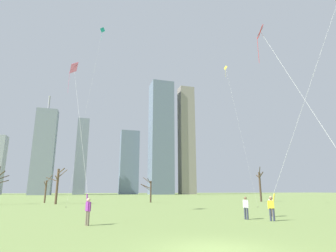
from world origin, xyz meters
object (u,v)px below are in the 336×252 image
object	(u,v)px
kite_flyer_midfield_right_green	(290,150)
bare_tree_left_of_center	(260,185)
distant_kite_high_overhead_teal	(100,44)
bare_tree_far_right_edge	(57,184)
bare_tree_leftmost	(150,190)
bystander_strolling_midfield	(246,207)
distant_kite_drifting_left_yellow	(229,82)
kite_flyer_foreground_right_pink	(83,156)
bare_tree_rightmost	(46,190)
bystander_far_off_by_trees	(271,205)

from	to	relation	value
kite_flyer_midfield_right_green	bare_tree_left_of_center	bearing A→B (deg)	58.81
distant_kite_high_overhead_teal	bare_tree_left_of_center	bearing A→B (deg)	8.77
bare_tree_left_of_center	bare_tree_far_right_edge	bearing A→B (deg)	178.45
kite_flyer_midfield_right_green	bare_tree_leftmost	bearing A→B (deg)	95.56
bystander_strolling_midfield	bare_tree_leftmost	size ratio (longest dim) A/B	0.37
distant_kite_drifting_left_yellow	distant_kite_high_overhead_teal	bearing A→B (deg)	159.87
kite_flyer_foreground_right_pink	distant_kite_high_overhead_teal	size ratio (longest dim) A/B	0.52
kite_flyer_midfield_right_green	distant_kite_drifting_left_yellow	xyz separation A→B (m)	(5.51, 17.52, 12.88)
kite_flyer_midfield_right_green	distant_kite_drifting_left_yellow	bearing A→B (deg)	72.55
bystander_strolling_midfield	bare_tree_far_right_edge	size ratio (longest dim) A/B	0.30
bystander_strolling_midfield	bare_tree_left_of_center	bearing A→B (deg)	53.16
bare_tree_far_right_edge	bare_tree_rightmost	size ratio (longest dim) A/B	1.14
kite_flyer_foreground_right_pink	bare_tree_far_right_edge	distance (m)	26.17
distant_kite_drifting_left_yellow	bare_tree_far_right_edge	xyz separation A→B (m)	(-23.74, 12.66, -14.81)
kite_flyer_foreground_right_pink	bare_tree_leftmost	size ratio (longest dim) A/B	3.38
kite_flyer_midfield_right_green	bare_tree_leftmost	world-z (taller)	kite_flyer_midfield_right_green
bare_tree_leftmost	bare_tree_rightmost	xyz separation A→B (m)	(-17.37, 3.35, -0.01)
bystander_far_off_by_trees	distant_kite_drifting_left_yellow	size ratio (longest dim) A/B	0.08
kite_flyer_midfield_right_green	distant_kite_drifting_left_yellow	distance (m)	22.43
distant_kite_drifting_left_yellow	bare_tree_far_right_edge	size ratio (longest dim) A/B	3.80
distant_kite_high_overhead_teal	bare_tree_left_of_center	xyz separation A→B (m)	(31.02, 4.79, -21.64)
kite_flyer_foreground_right_pink	distant_kite_high_overhead_teal	world-z (taller)	distant_kite_high_overhead_teal
distant_kite_high_overhead_teal	bare_tree_leftmost	world-z (taller)	distant_kite_high_overhead_teal
kite_flyer_foreground_right_pink	distant_kite_drifting_left_yellow	bearing A→B (deg)	33.68
distant_kite_high_overhead_teal	distant_kite_drifting_left_yellow	distance (m)	21.25
distant_kite_drifting_left_yellow	bystander_strolling_midfield	bearing A→B (deg)	-117.63
kite_flyer_foreground_right_pink	bystander_strolling_midfield	world-z (taller)	kite_flyer_foreground_right_pink
bare_tree_leftmost	bare_tree_far_right_edge	xyz separation A→B (m)	(-15.14, -1.58, 0.84)
bystander_strolling_midfield	bare_tree_rightmost	bearing A→B (deg)	118.85
kite_flyer_midfield_right_green	bare_tree_left_of_center	world-z (taller)	kite_flyer_midfield_right_green
kite_flyer_foreground_right_pink	kite_flyer_midfield_right_green	xyz separation A→B (m)	(14.23, -4.36, 0.46)
kite_flyer_foreground_right_pink	distant_kite_drifting_left_yellow	distance (m)	27.21
distant_kite_high_overhead_teal	bare_tree_far_right_edge	distance (m)	23.05
kite_flyer_foreground_right_pink	bystander_strolling_midfield	size ratio (longest dim) A/B	9.13
kite_flyer_foreground_right_pink	bare_tree_rightmost	world-z (taller)	kite_flyer_foreground_right_pink
bare_tree_left_of_center	bare_tree_leftmost	bearing A→B (deg)	172.99
kite_flyer_midfield_right_green	bystander_far_off_by_trees	distance (m)	5.50
bare_tree_leftmost	distant_kite_drifting_left_yellow	bearing A→B (deg)	-58.89
distant_kite_drifting_left_yellow	bare_tree_far_right_edge	bearing A→B (deg)	151.92
kite_flyer_foreground_right_pink	distant_kite_high_overhead_teal	xyz separation A→B (m)	(0.89, 20.06, 20.31)
bystander_far_off_by_trees	bare_tree_leftmost	size ratio (longest dim) A/B	0.37
bystander_strolling_midfield	bare_tree_rightmost	xyz separation A→B (m)	(-18.04, 32.75, 1.22)
bystander_far_off_by_trees	bystander_strolling_midfield	world-z (taller)	same
distant_kite_high_overhead_teal	bare_tree_leftmost	distance (m)	25.90
bystander_strolling_midfield	distant_kite_high_overhead_teal	bearing A→B (deg)	116.33
bare_tree_leftmost	bare_tree_far_right_edge	bearing A→B (deg)	-174.03
bare_tree_leftmost	bare_tree_rightmost	world-z (taller)	bare_tree_rightmost
distant_kite_drifting_left_yellow	bare_tree_rightmost	size ratio (longest dim) A/B	4.34
kite_flyer_foreground_right_pink	bystander_strolling_midfield	xyz separation A→B (m)	(11.81, -1.99, -3.54)
bystander_far_off_by_trees	bare_tree_rightmost	size ratio (longest dim) A/B	0.34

